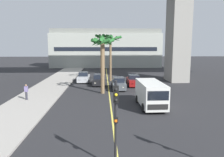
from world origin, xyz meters
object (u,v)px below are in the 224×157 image
Objects in this scene: traffic_light_median_near at (116,113)px; palm_tree_far_median at (104,42)px; car_queue_fourth at (84,77)px; delivery_van at (151,93)px; car_queue_second at (119,84)px; car_queue_third at (134,81)px; palm_tree_mid_median at (102,50)px; car_queue_front at (99,80)px; palm_tree_near_median at (110,44)px; pedestrian_mid_block at (26,92)px.

traffic_light_median_near is 32.49m from palm_tree_far_median.
car_queue_fourth is 16.35m from delivery_van.
car_queue_third is (2.34, 2.43, 0.00)m from car_queue_second.
car_queue_second is at bearing 49.76° from palm_tree_mid_median.
delivery_van is at bearing -78.82° from palm_tree_far_median.
palm_tree_mid_median is at bearing -84.13° from car_queue_front.
traffic_light_median_near is at bearing -81.59° from car_queue_fourth.
palm_tree_near_median is 9.40m from palm_tree_mid_median.
car_queue_front is 12.85m from delivery_van.
traffic_light_median_near is 15.59m from pedestrian_mid_block.
palm_tree_far_median is (0.76, 10.18, 5.59)m from car_queue_front.
pedestrian_mid_block is at bearing -149.28° from car_queue_second.
delivery_van reaches higher than car_queue_second.
traffic_light_median_near is (-1.46, -18.87, 1.99)m from car_queue_second.
car_queue_fourth is at bearing 131.78° from car_queue_front.
delivery_van is at bearing -11.92° from pedestrian_mid_block.
delivery_van reaches higher than pedestrian_mid_block.
palm_tree_mid_median is (3.02, -8.45, 4.46)m from car_queue_fourth.
palm_tree_mid_median is at bearing -90.61° from palm_tree_far_median.
delivery_van is 3.27× the size of pedestrian_mid_block.
traffic_light_median_near reaches higher than car_queue_fourth.
car_queue_third is at bearing 47.92° from palm_tree_mid_median.
car_queue_fourth is at bearing -168.89° from palm_tree_near_median.
palm_tree_mid_median is (-0.65, 16.38, 2.47)m from traffic_light_median_near.
palm_tree_far_median is (0.17, 15.91, 1.13)m from palm_tree_mid_median.
palm_tree_near_median is at bearing 88.67° from traffic_light_median_near.
palm_tree_far_median reaches higher than pedestrian_mid_block.
car_queue_third is 13.05m from palm_tree_far_median.
palm_tree_near_median is 4.53× the size of pedestrian_mid_block.
pedestrian_mid_block is (-7.29, -9.17, 0.28)m from car_queue_front.
car_queue_third is 21.73m from traffic_light_median_near.
car_queue_front is 0.78× the size of delivery_van.
palm_tree_mid_median is 9.56m from pedestrian_mid_block.
delivery_van is at bearing -53.34° from palm_tree_mid_median.
traffic_light_median_near is 0.53× the size of palm_tree_far_median.
car_queue_third is at bearing 79.91° from traffic_light_median_near.
palm_tree_near_median reaches higher than car_queue_third.
car_queue_second is 8.66m from palm_tree_near_median.
car_queue_fourth is at bearing 109.67° from palm_tree_mid_median.
car_queue_front is at bearing -117.28° from palm_tree_near_median.
car_queue_fourth is 0.98× the size of traffic_light_median_near.
palm_tree_far_median is at bearing 99.23° from palm_tree_near_median.
delivery_van is 0.67× the size of palm_tree_far_median.
car_queue_third is 10.99m from delivery_van.
traffic_light_median_near is at bearing -91.33° from palm_tree_near_median.
car_queue_fourth is 10.02m from palm_tree_mid_median.
palm_tree_mid_median is (-1.25, -9.28, -0.84)m from palm_tree_near_median.
delivery_van is (2.40, -8.55, 0.57)m from car_queue_second.
car_queue_second is 11.61m from pedestrian_mid_block.
car_queue_third is 0.61× the size of palm_tree_mid_median.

